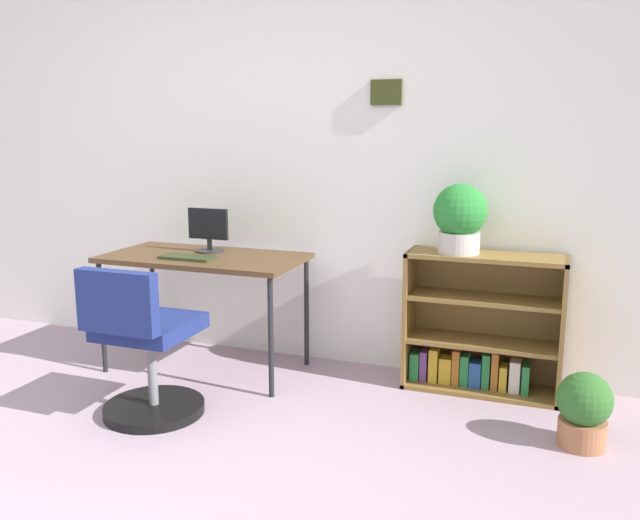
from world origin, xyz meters
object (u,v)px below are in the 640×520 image
object	(u,v)px
potted_plant_on_shelf	(460,217)
potted_plant_floor	(584,409)
office_chair	(145,352)
monitor	(209,231)
bookshelf_low	(481,329)
desk	(204,264)
keyboard	(187,257)

from	to	relation	value
potted_plant_on_shelf	potted_plant_floor	xyz separation A→B (m)	(0.68, -0.51, -0.80)
office_chair	monitor	bearing A→B (deg)	96.05
bookshelf_low	potted_plant_floor	size ratio (longest dim) A/B	2.39
potted_plant_on_shelf	office_chair	bearing A→B (deg)	-146.38
desk	monitor	distance (m)	0.21
office_chair	potted_plant_floor	world-z (taller)	office_chair
monitor	bookshelf_low	bearing A→B (deg)	5.44
office_chair	bookshelf_low	distance (m)	1.84
monitor	desk	bearing A→B (deg)	-78.20
keyboard	bookshelf_low	bearing A→B (deg)	13.42
potted_plant_floor	office_chair	bearing A→B (deg)	-168.32
desk	keyboard	world-z (taller)	keyboard
monitor	keyboard	size ratio (longest dim) A/B	0.84
office_chair	potted_plant_on_shelf	bearing A→B (deg)	33.62
keyboard	potted_plant_on_shelf	bearing A→B (deg)	12.62
desk	potted_plant_floor	size ratio (longest dim) A/B	3.31
keyboard	potted_plant_on_shelf	xyz separation A→B (m)	(1.51, 0.34, 0.27)
office_chair	bookshelf_low	size ratio (longest dim) A/B	0.95
monitor	potted_plant_on_shelf	world-z (taller)	potted_plant_on_shelf
potted_plant_on_shelf	potted_plant_floor	distance (m)	1.17
keyboard	potted_plant_floor	bearing A→B (deg)	-4.40
monitor	bookshelf_low	distance (m)	1.72
keyboard	office_chair	bearing A→B (deg)	-80.65
potted_plant_on_shelf	potted_plant_floor	bearing A→B (deg)	-36.80
desk	office_chair	size ratio (longest dim) A/B	1.46
keyboard	potted_plant_on_shelf	world-z (taller)	potted_plant_on_shelf
desk	office_chair	bearing A→B (deg)	-84.80
keyboard	office_chair	xyz separation A→B (m)	(0.10, -0.60, -0.37)
monitor	potted_plant_on_shelf	bearing A→B (deg)	3.86
office_chair	keyboard	bearing A→B (deg)	99.35
desk	potted_plant_on_shelf	bearing A→B (deg)	7.99
bookshelf_low	potted_plant_floor	bearing A→B (deg)	-46.08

